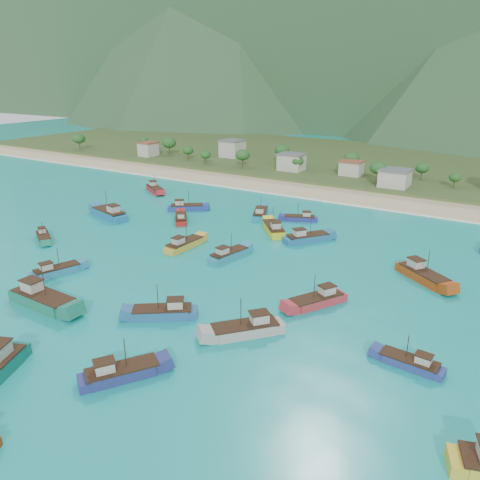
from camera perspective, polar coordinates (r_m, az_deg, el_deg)
The scene contains 25 objects.
ground at distance 91.13m, azimuth -7.79°, elevation -4.65°, with size 600.00×600.00×0.00m, color #0D9898.
beach at distance 156.79m, azimuth 10.79°, elevation 5.57°, with size 400.00×18.00×1.20m, color beige.
land at distance 213.76m, azimuth 16.86°, elevation 8.80°, with size 400.00×110.00×2.40m, color #385123.
surf_line at distance 148.21m, azimuth 9.44°, elevation 4.84°, with size 400.00×2.50×0.08m, color white.
village at distance 173.51m, azimuth 18.16°, elevation 7.88°, with size 207.27×33.10×7.26m.
vegetation at distance 182.99m, azimuth 9.16°, elevation 9.32°, with size 277.62×26.13×8.48m.
boat_0 at distance 128.83m, azimuth 2.51°, elevation 3.20°, with size 7.14×11.14×6.36m.
boat_1 at distance 71.69m, azimuth 0.78°, elevation -10.88°, with size 9.89×10.56×6.61m.
boat_2 at distance 98.68m, azimuth -21.51°, elevation -3.56°, with size 5.68×9.92×5.62m.
boat_3 at distance 99.68m, azimuth -1.39°, elevation -1.86°, with size 4.90×10.36×5.89m.
boat_4 at distance 126.08m, azimuth 7.36°, elevation 2.59°, with size 9.25×5.96×5.28m.
boat_5 at distance 159.06m, azimuth -10.34°, elevation 6.09°, with size 10.87×8.49×6.40m.
boat_6 at distance 95.80m, azimuth 21.37°, elevation -4.09°, with size 11.42×9.79×6.91m.
boat_8 at distance 116.08m, azimuth 4.11°, elevation 1.33°, with size 9.89×10.82×6.70m.
boat_11 at distance 106.09m, azimuth -6.80°, elevation -0.61°, with size 3.70×10.66×6.20m.
boat_12 at distance 68.72m, azimuth 20.06°, elevation -13.98°, with size 8.69×3.20×5.03m.
boat_13 at distance 86.42m, azimuth -22.92°, elevation -6.75°, with size 13.68×4.33×8.03m.
boat_14 at distance 132.53m, azimuth -15.63°, elevation 3.06°, with size 13.68×7.04×7.76m.
boat_16 at distance 64.55m, azimuth -14.34°, elevation -15.50°, with size 8.25×10.27×6.09m.
boat_17 at distance 120.03m, azimuth -22.82°, elevation 0.27°, with size 8.82×6.63×5.15m.
boat_18 at distance 81.21m, azimuth 9.42°, elevation -7.33°, with size 7.90×10.68×6.22m.
boat_19 at distance 110.51m, azimuth 8.15°, elevation 0.20°, with size 9.28×10.71×6.50m.
boat_22 at distance 135.85m, azimuth -6.57°, elevation 3.93°, with size 10.04×8.54×6.06m.
boat_23 at distance 77.34m, azimuth -9.27°, elevation -8.78°, with size 10.38×8.69×6.23m.
boat_25 at distance 125.66m, azimuth -7.20°, elevation 2.57°, with size 8.31×9.19×5.67m.
Camera 1 is at (53.70, -63.52, 37.23)m, focal length 35.00 mm.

